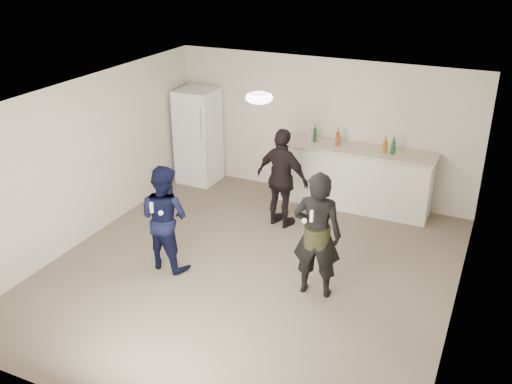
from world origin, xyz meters
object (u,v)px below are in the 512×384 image
at_px(shaker, 339,140).
at_px(woman, 317,235).
at_px(fridge, 198,136).
at_px(man, 165,217).
at_px(counter, 354,179).
at_px(spectator, 282,179).

bearing_deg(shaker, woman, -77.94).
relative_size(fridge, man, 1.17).
relative_size(shaker, man, 0.11).
height_order(counter, fridge, fridge).
bearing_deg(man, counter, -115.77).
xyz_separation_m(fridge, man, (1.16, -2.96, -0.13)).
height_order(fridge, shaker, fridge).
bearing_deg(spectator, counter, -113.39).
distance_m(shaker, woman, 2.92).
bearing_deg(spectator, man, 74.99).
bearing_deg(woman, man, -0.65).
xyz_separation_m(fridge, spectator, (2.17, -1.09, -0.08)).
bearing_deg(fridge, man, -68.60).
height_order(woman, spectator, woman).
relative_size(fridge, shaker, 10.59).
relative_size(shaker, spectator, 0.10).
relative_size(man, spectator, 0.94).
distance_m(counter, spectator, 1.48).
bearing_deg(man, shaker, -110.76).
relative_size(counter, spectator, 1.58).
relative_size(fridge, woman, 1.04).
xyz_separation_m(fridge, shaker, (2.71, 0.12, 0.28)).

